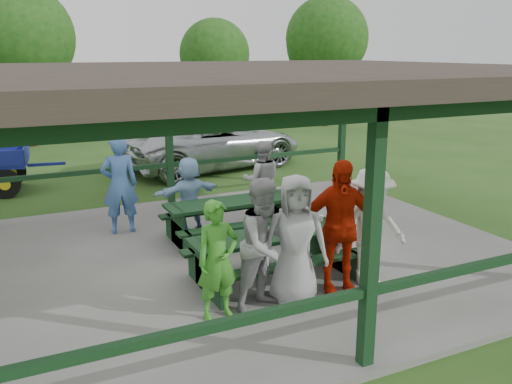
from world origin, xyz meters
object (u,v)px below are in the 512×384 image
picnic_table_near (273,250)px  contestant_green (218,260)px  spectator_grey (262,180)px  picnic_table_far (232,215)px  contestant_grey_mid (295,241)px  pickup_truck (212,142)px  contestant_white_fedora (371,227)px  spectator_lblue (189,195)px  spectator_blue (120,185)px  contestant_red (339,227)px  contestant_grey_left (265,244)px

picnic_table_near → contestant_green: bearing=-146.4°
contestant_green → spectator_grey: bearing=53.2°
picnic_table_far → contestant_grey_mid: bearing=-95.4°
contestant_green → pickup_truck: bearing=66.3°
contestant_white_fedora → pickup_truck: bearing=90.3°
picnic_table_far → pickup_truck: pickup_truck is taller
spectator_lblue → spectator_blue: size_ratio=0.78×
spectator_blue → pickup_truck: bearing=-123.1°
spectator_grey → pickup_truck: (1.06, 5.72, -0.13)m
contestant_white_fedora → spectator_grey: 3.73m
contestant_green → spectator_grey: spectator_grey is taller
contestant_red → spectator_blue: bearing=137.0°
picnic_table_far → pickup_truck: (2.13, 6.63, 0.24)m
contestant_green → contestant_grey_mid: (1.13, -0.07, 0.12)m
contestant_green → spectator_lblue: (0.82, 3.59, -0.07)m
spectator_blue → pickup_truck: (3.96, 5.35, -0.25)m
contestant_white_fedora → pickup_truck: 9.50m
spectator_lblue → contestant_green: bearing=67.8°
contestant_white_fedora → spectator_lblue: contestant_white_fedora is taller
picnic_table_near → contestant_grey_mid: bearing=-97.4°
picnic_table_near → contestant_white_fedora: size_ratio=1.39×
contestant_grey_left → spectator_grey: (1.78, 3.75, -0.09)m
contestant_white_fedora → spectator_lblue: (-1.68, 3.58, -0.17)m
contestant_grey_left → spectator_blue: bearing=85.8°
contestant_grey_left → contestant_white_fedora: bearing=-18.5°
contestant_red → spectator_lblue: bearing=124.3°
spectator_lblue → contestant_grey_mid: bearing=85.6°
contestant_white_fedora → spectator_grey: (-0.01, 3.73, -0.08)m
picnic_table_near → spectator_grey: size_ratio=1.56×
picnic_table_near → contestant_white_fedora: 1.55m
contestant_grey_left → spectator_grey: bearing=45.2°
picnic_table_far → contestant_green: contestant_green is taller
contestant_green → picnic_table_far: bearing=60.4°
pickup_truck → spectator_lblue: bearing=143.6°
picnic_table_near → contestant_grey_mid: (-0.12, -0.90, 0.46)m
contestant_grey_mid → contestant_green: bearing=-165.4°
pickup_truck → contestant_white_fedora: bearing=162.2°
contestant_grey_left → spectator_lblue: 3.61m
picnic_table_far → spectator_blue: bearing=144.9°
contestant_white_fedora → spectator_lblue: size_ratio=1.25×
picnic_table_near → contestant_grey_mid: 1.02m
contestant_green → pickup_truck: size_ratio=0.28×
spectator_lblue → spectator_blue: bearing=-32.1°
contestant_green → spectator_grey: size_ratio=0.97×
contestant_white_fedora → spectator_blue: bearing=132.0°
contestant_red → spectator_grey: 3.79m
spectator_grey → spectator_lblue: bearing=26.1°
contestant_green → pickup_truck: (3.54, 9.46, -0.10)m
contestant_white_fedora → spectator_lblue: 3.95m
pickup_truck → spectator_blue: bearing=132.0°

